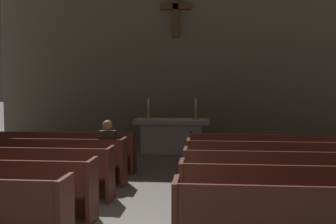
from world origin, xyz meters
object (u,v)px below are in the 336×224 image
pew_left_row_3 (13,172)px  pew_left_row_4 (39,160)px  candlestick_right (196,113)px  pew_left_row_5 (59,151)px  altar (172,135)px  pew_right_row_3 (290,178)px  lone_worshipper (109,151)px  candlestick_left (148,112)px  pew_right_row_5 (269,154)px  pew_right_row_4 (278,165)px  pew_right_row_2 (308,197)px

pew_left_row_3 → pew_left_row_4: same height
candlestick_right → pew_left_row_3: bearing=-121.5°
pew_left_row_5 → altar: altar is taller
pew_left_row_5 → pew_right_row_3: 5.31m
pew_right_row_3 → lone_worshipper: (-3.36, 1.17, 0.22)m
pew_left_row_4 → lone_worshipper: lone_worshipper is taller
pew_left_row_5 → candlestick_left: candlestick_left is taller
pew_right_row_5 → lone_worshipper: lone_worshipper is taller
pew_left_row_5 → lone_worshipper: lone_worshipper is taller
pew_right_row_3 → candlestick_left: candlestick_left is taller
candlestick_right → pew_right_row_4: bearing=-66.6°
pew_left_row_3 → lone_worshipper: size_ratio=2.69×
pew_right_row_5 → altar: 3.68m
pew_left_row_5 → candlestick_right: (3.10, 2.79, 0.73)m
pew_left_row_4 → pew_right_row_2: same height
pew_left_row_5 → altar: size_ratio=1.62×
pew_left_row_4 → lone_worshipper: size_ratio=2.69×
pew_left_row_5 → pew_right_row_2: 5.88m
pew_left_row_4 → pew_right_row_2: bearing=-25.2°
pew_left_row_4 → candlestick_right: candlestick_right is taller
candlestick_left → candlestick_right: bearing=0.0°
pew_right_row_3 → candlestick_right: bearing=108.6°
candlestick_right → pew_left_row_5: bearing=-138.0°
pew_right_row_3 → altar: size_ratio=1.62×
pew_left_row_5 → altar: 3.68m
pew_right_row_3 → pew_left_row_5: bearing=154.8°
pew_left_row_5 → pew_right_row_3: size_ratio=1.00×
pew_right_row_5 → lone_worshipper: (-3.36, -1.09, 0.22)m
pew_left_row_3 → candlestick_left: candlestick_left is taller
pew_right_row_5 → candlestick_right: (-1.70, 2.79, 0.73)m
pew_left_row_5 → candlestick_left: size_ratio=5.69×
altar → pew_right_row_4: bearing=-58.5°
pew_left_row_4 → pew_right_row_3: 4.93m
pew_left_row_3 → altar: size_ratio=1.62×
pew_right_row_2 → candlestick_left: candlestick_left is taller
pew_left_row_4 → pew_right_row_4: same height
candlestick_right → lone_worshipper: 4.25m
pew_right_row_4 → candlestick_right: bearing=113.4°
pew_right_row_3 → pew_right_row_5: 2.26m
candlestick_right → lone_worshipper: bearing=-113.2°
candlestick_right → lone_worshipper: candlestick_right is taller
candlestick_left → lone_worshipper: candlestick_left is taller
lone_worshipper → candlestick_left: bearing=86.2°
pew_left_row_3 → candlestick_right: candlestick_right is taller
pew_right_row_2 → altar: altar is taller
pew_left_row_3 → candlestick_right: (3.10, 5.05, 0.73)m
pew_left_row_3 → altar: (2.40, 5.05, 0.06)m
lone_worshipper → pew_right_row_5: bearing=18.0°
candlestick_right → pew_right_row_3: bearing=-71.4°
pew_right_row_4 → lone_worshipper: bearing=179.3°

